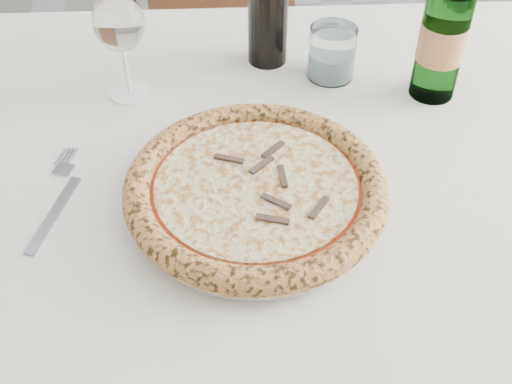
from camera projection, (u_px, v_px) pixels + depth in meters
floor at (195, 341)px, 1.56m from camera, size 5.00×6.00×0.02m
dining_table at (251, 199)px, 0.95m from camera, size 1.43×0.87×0.76m
chair_far at (216, 19)px, 1.61m from camera, size 0.45×0.45×0.93m
plate at (256, 198)px, 0.81m from camera, size 0.31×0.31×0.02m
pizza at (256, 188)px, 0.80m from camera, size 0.33×0.33×0.03m
fork at (57, 199)px, 0.82m from camera, size 0.05×0.19×0.00m
wine_glass at (119, 25)px, 0.91m from camera, size 0.07×0.07×0.17m
tumbler at (332, 56)px, 1.00m from camera, size 0.07×0.07×0.08m
beer_bottle at (444, 32)px, 0.92m from camera, size 0.07×0.07×0.26m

